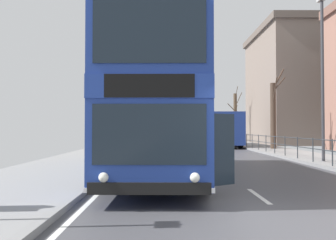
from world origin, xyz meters
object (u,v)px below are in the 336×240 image
at_px(street_lamp_far_side, 322,65).
at_px(bare_tree_far_00, 235,117).
at_px(background_bus_far_lane, 220,129).
at_px(background_building_00, 318,86).
at_px(bare_tree_far_01, 273,114).
at_px(double_decker_bus_main, 159,108).

xyz_separation_m(street_lamp_far_side, bare_tree_far_00, (1.42, 28.21, -1.43)).
distance_m(background_bus_far_lane, street_lamp_far_side, 17.26).
height_order(bare_tree_far_00, background_building_00, background_building_00).
xyz_separation_m(bare_tree_far_01, background_building_00, (9.27, 13.53, 3.74)).
bearing_deg(background_bus_far_lane, bare_tree_far_00, 72.36).
xyz_separation_m(background_bus_far_lane, bare_tree_far_01, (3.10, -6.15, 1.14)).
bearing_deg(bare_tree_far_00, background_bus_far_lane, -107.64).
bearing_deg(bare_tree_far_00, street_lamp_far_side, -92.88).
bearing_deg(bare_tree_far_01, bare_tree_far_00, 88.35).
xyz_separation_m(double_decker_bus_main, background_building_00, (17.75, 28.15, 4.17)).
distance_m(background_bus_far_lane, bare_tree_far_01, 6.99).
xyz_separation_m(street_lamp_far_side, background_building_00, (10.18, 24.23, 1.93)).
xyz_separation_m(background_bus_far_lane, bare_tree_far_00, (3.61, 11.35, 1.52)).
distance_m(double_decker_bus_main, bare_tree_far_01, 16.91).
bearing_deg(background_bus_far_lane, bare_tree_far_01, -63.24).
height_order(background_bus_far_lane, bare_tree_far_01, bare_tree_far_01).
height_order(street_lamp_far_side, bare_tree_far_01, street_lamp_far_side).
bearing_deg(street_lamp_far_side, bare_tree_far_00, 87.12).
height_order(bare_tree_far_00, bare_tree_far_01, bare_tree_far_00).
bearing_deg(street_lamp_far_side, background_building_00, 67.22).
bearing_deg(bare_tree_far_00, background_building_00, -24.40).
xyz_separation_m(double_decker_bus_main, background_bus_far_lane, (5.38, 20.78, -0.71)).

